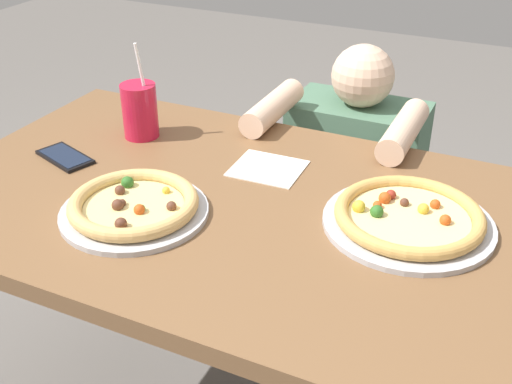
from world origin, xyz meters
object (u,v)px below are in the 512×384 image
(drink_cup_colored, at_px, (140,110))
(pizza_far, at_px, (408,218))
(cell_phone, at_px, (66,156))
(pizza_near, at_px, (134,206))
(diner_seated, at_px, (351,203))

(drink_cup_colored, bearing_deg, pizza_far, -10.24)
(drink_cup_colored, xyz_separation_m, cell_phone, (-0.09, -0.18, -0.07))
(pizza_near, relative_size, diner_seated, 0.33)
(drink_cup_colored, height_order, cell_phone, drink_cup_colored)
(drink_cup_colored, xyz_separation_m, diner_seated, (0.44, 0.46, -0.41))
(diner_seated, bearing_deg, pizza_near, -106.86)
(pizza_near, xyz_separation_m, cell_phone, (-0.30, 0.14, -0.02))
(pizza_far, relative_size, diner_seated, 0.37)
(pizza_near, height_order, cell_phone, pizza_near)
(pizza_near, bearing_deg, pizza_far, 20.82)
(drink_cup_colored, distance_m, diner_seated, 0.76)
(pizza_far, bearing_deg, drink_cup_colored, 169.76)
(pizza_near, bearing_deg, diner_seated, 73.14)
(drink_cup_colored, bearing_deg, diner_seated, 46.29)
(cell_phone, bearing_deg, pizza_far, 3.83)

